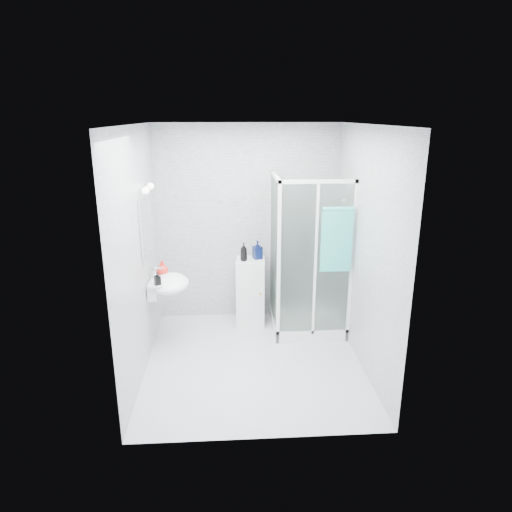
{
  "coord_description": "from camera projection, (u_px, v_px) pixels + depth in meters",
  "views": [
    {
      "loc": [
        -0.27,
        -4.6,
        2.69
      ],
      "look_at": [
        0.05,
        0.35,
        1.15
      ],
      "focal_mm": 32.0,
      "sensor_mm": 36.0,
      "label": 1
    }
  ],
  "objects": [
    {
      "name": "shampoo_bottle_a",
      "position": [
        244.0,
        252.0,
        5.82
      ],
      "size": [
        0.11,
        0.11,
        0.24
      ],
      "primitive_type": "imported",
      "rotation": [
        0.0,
        0.0,
        0.21
      ],
      "color": "black",
      "rests_on": "storage_cabinet"
    },
    {
      "name": "wall_basin",
      "position": [
        167.0,
        284.0,
        5.33
      ],
      "size": [
        0.46,
        0.56,
        0.35
      ],
      "color": "white",
      "rests_on": "ground"
    },
    {
      "name": "mirror",
      "position": [
        146.0,
        226.0,
        5.11
      ],
      "size": [
        0.02,
        0.6,
        0.7
      ],
      "primitive_type": "cube",
      "color": "white",
      "rests_on": "room"
    },
    {
      "name": "shampoo_bottle_b",
      "position": [
        257.0,
        250.0,
        5.91
      ],
      "size": [
        0.14,
        0.14,
        0.24
      ],
      "primitive_type": "imported",
      "rotation": [
        0.0,
        0.0,
        0.35
      ],
      "color": "#0B1543",
      "rests_on": "storage_cabinet"
    },
    {
      "name": "wall_hooks",
      "position": [
        228.0,
        201.0,
        5.9
      ],
      "size": [
        0.23,
        0.06,
        0.03
      ],
      "color": "silver",
      "rests_on": "room"
    },
    {
      "name": "vanity_lights",
      "position": [
        147.0,
        188.0,
        4.99
      ],
      "size": [
        0.1,
        0.4,
        0.08
      ],
      "color": "silver",
      "rests_on": "room"
    },
    {
      "name": "shower_enclosure",
      "position": [
        302.0,
        298.0,
        5.84
      ],
      "size": [
        0.9,
        0.95,
        2.0
      ],
      "color": "white",
      "rests_on": "ground"
    },
    {
      "name": "hand_towel",
      "position": [
        337.0,
        238.0,
        5.21
      ],
      "size": [
        0.36,
        0.05,
        0.76
      ],
      "color": "#2FB5A6",
      "rests_on": "shower_enclosure"
    },
    {
      "name": "storage_cabinet",
      "position": [
        250.0,
        292.0,
        6.04
      ],
      "size": [
        0.39,
        0.41,
        0.9
      ],
      "rotation": [
        0.0,
        0.0,
        -0.07
      ],
      "color": "white",
      "rests_on": "ground"
    },
    {
      "name": "room",
      "position": [
        253.0,
        252.0,
        4.81
      ],
      "size": [
        2.4,
        2.6,
        2.6
      ],
      "color": "silver",
      "rests_on": "ground"
    },
    {
      "name": "soap_dispenser_orange",
      "position": [
        162.0,
        268.0,
        5.4
      ],
      "size": [
        0.18,
        0.18,
        0.18
      ],
      "primitive_type": "imported",
      "rotation": [
        0.0,
        0.0,
        0.42
      ],
      "color": "red",
      "rests_on": "wall_basin"
    },
    {
      "name": "soap_dispenser_black",
      "position": [
        157.0,
        278.0,
        5.1
      ],
      "size": [
        0.09,
        0.09,
        0.15
      ],
      "primitive_type": "imported",
      "rotation": [
        0.0,
        0.0,
        0.42
      ],
      "color": "black",
      "rests_on": "wall_basin"
    }
  ]
}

